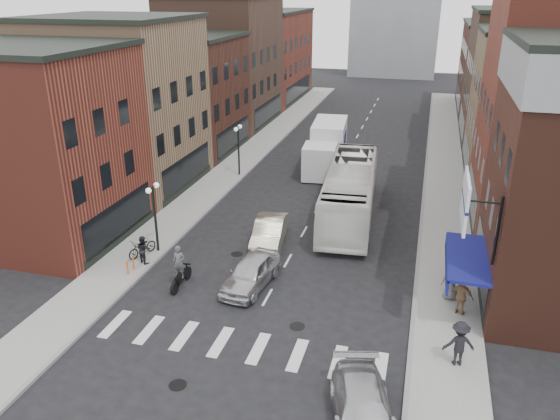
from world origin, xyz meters
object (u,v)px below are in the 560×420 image
object	(u,v)px
bike_rack	(131,265)
ped_left_solo	(143,249)
motorcycle_rider	(180,268)
sedan_left_near	(251,272)
billboard_sign	(467,202)
sedan_left_far	(269,233)
ped_right_c	(451,281)
curb_car	(363,413)
ped_right_b	(462,296)
streetlamp_far	(238,141)
transit_bus	(350,191)
parked_bicycle	(142,247)
box_truck	(327,147)
streetlamp_near	(154,206)
ped_right_a	(459,343)

from	to	relation	value
bike_rack	ped_left_solo	size ratio (longest dim) A/B	0.51
motorcycle_rider	sedan_left_near	xyz separation A→B (m)	(3.41, 1.02, -0.29)
billboard_sign	sedan_left_far	xyz separation A→B (m)	(-10.15, 6.17, -5.35)
sedan_left_far	ped_right_c	bearing A→B (deg)	-27.14
billboard_sign	ped_left_solo	distance (m)	16.99
bike_rack	curb_car	xyz separation A→B (m)	(13.21, -7.70, 0.18)
ped_right_b	ped_right_c	distance (m)	1.34
streetlamp_far	ped_right_b	distance (m)	23.17
sedan_left_far	ped_left_solo	world-z (taller)	ped_left_solo
transit_bus	ped_right_c	size ratio (longest dim) A/B	6.73
transit_bus	ped_right_c	world-z (taller)	transit_bus
parked_bicycle	ped_left_solo	world-z (taller)	ped_left_solo
box_truck	ped_right_b	distance (m)	22.55
box_truck	transit_bus	distance (m)	10.32
sedan_left_far	streetlamp_near	bearing A→B (deg)	-162.91
bike_rack	sedan_left_far	xyz separation A→B (m)	(6.04, 5.37, 0.24)
curb_car	ped_right_a	xyz separation A→B (m)	(3.21, 4.38, 0.38)
transit_bus	ped_right_a	size ratio (longest dim) A/B	6.61
billboard_sign	curb_car	bearing A→B (deg)	-113.37
ped_right_c	streetlamp_near	bearing A→B (deg)	-10.17
sedan_left_near	ped_right_a	distance (m)	10.66
box_truck	parked_bicycle	bearing A→B (deg)	-115.24
sedan_left_far	ped_right_b	size ratio (longest dim) A/B	2.59
billboard_sign	ped_right_a	bearing A→B (deg)	-84.79
streetlamp_far	sedan_left_near	bearing A→B (deg)	-68.74
streetlamp_near	parked_bicycle	size ratio (longest dim) A/B	2.14
box_truck	motorcycle_rider	size ratio (longest dim) A/B	3.82
bike_rack	sedan_left_near	bearing A→B (deg)	4.83
billboard_sign	motorcycle_rider	size ratio (longest dim) A/B	1.62
ped_right_a	motorcycle_rider	bearing A→B (deg)	-25.57
ped_right_c	ped_right_a	bearing A→B (deg)	85.68
streetlamp_far	motorcycle_rider	world-z (taller)	streetlamp_far
ped_left_solo	ped_right_c	xyz separation A→B (m)	(16.07, 0.57, 0.17)
box_truck	parked_bicycle	xyz separation A→B (m)	(-6.82, -18.71, -1.18)
sedan_left_far	ped_right_a	size ratio (longest dim) A/B	2.48
ped_right_a	transit_bus	bearing A→B (deg)	-78.89
streetlamp_near	ped_right_a	xyz separation A→B (m)	(16.22, -6.01, -1.80)
streetlamp_near	ped_right_a	world-z (taller)	streetlamp_near
motorcycle_rider	parked_bicycle	size ratio (longest dim) A/B	1.19
box_truck	sedan_left_near	bearing A→B (deg)	-95.24
motorcycle_rider	ped_right_b	distance (m)	13.58
billboard_sign	sedan_left_near	distance (m)	11.17
sedan_left_far	curb_car	world-z (taller)	sedan_left_far
streetlamp_near	ped_right_a	size ratio (longest dim) A/B	2.13
billboard_sign	bike_rack	xyz separation A→B (m)	(-16.19, 0.80, -5.58)
sedan_left_near	ped_left_solo	world-z (taller)	ped_left_solo
motorcycle_rider	parked_bicycle	world-z (taller)	motorcycle_rider
transit_bus	ped_right_c	distance (m)	11.10
streetlamp_far	ped_right_c	bearing A→B (deg)	-43.06
box_truck	parked_bicycle	world-z (taller)	box_truck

